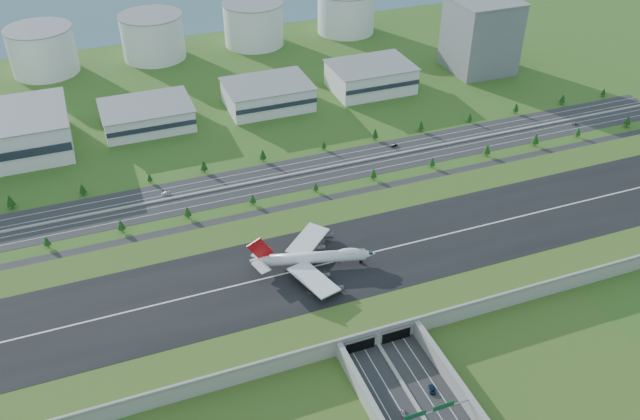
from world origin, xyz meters
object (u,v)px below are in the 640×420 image
object	(u,v)px
fuel_tank_a	(42,51)
car_6	(575,123)
car_2	(432,389)
car_7	(165,193)
car_0	(403,413)
office_tower	(481,35)
car_5	(394,145)
boeing_747	(313,257)

from	to	relation	value
fuel_tank_a	car_6	world-z (taller)	fuel_tank_a
fuel_tank_a	car_2	world-z (taller)	fuel_tank_a
car_2	car_6	world-z (taller)	car_6
car_6	car_7	bearing A→B (deg)	84.64
fuel_tank_a	car_0	xyz separation A→B (m)	(113.72, -397.02, -16.71)
car_6	office_tower	bearing A→B (deg)	3.55
car_6	car_2	bearing A→B (deg)	127.21
office_tower	car_2	world-z (taller)	office_tower
office_tower	car_0	world-z (taller)	office_tower
office_tower	car_5	size ratio (longest dim) A/B	13.32
office_tower	car_5	xyz separation A→B (m)	(-116.59, -90.51, -26.70)
car_2	car_7	xyz separation A→B (m)	(-74.30, 181.85, -0.03)
car_0	car_7	distance (m)	196.95
car_2	car_5	world-z (taller)	car_2
fuel_tank_a	car_5	xyz separation A→B (m)	(203.41, -205.51, -16.70)
fuel_tank_a	car_6	distance (m)	399.20
boeing_747	car_0	world-z (taller)	boeing_747
office_tower	car_2	size ratio (longest dim) A/B	10.63
car_0	car_6	distance (m)	279.97
fuel_tank_a	car_7	xyz separation A→B (m)	(55.43, -208.89, -16.69)
car_0	car_2	world-z (taller)	car_2
office_tower	fuel_tank_a	distance (m)	340.18
car_6	car_7	distance (m)	276.62
car_0	car_7	world-z (taller)	car_7
car_6	car_7	xyz separation A→B (m)	(-276.33, 12.52, -0.08)
car_0	car_6	xyz separation A→B (m)	(218.05, 175.61, 0.09)
boeing_747	car_0	size ratio (longest dim) A/B	15.18
car_0	car_2	bearing A→B (deg)	39.85
fuel_tank_a	car_0	size ratio (longest dim) A/B	12.69
car_0	car_7	size ratio (longest dim) A/B	0.83
office_tower	car_6	distance (m)	110.31
car_2	office_tower	bearing A→B (deg)	-102.72
car_7	fuel_tank_a	bearing A→B (deg)	-167.67
car_7	car_0	bearing A→B (deg)	14.68
car_0	car_5	distance (m)	211.47
boeing_747	car_6	xyz separation A→B (m)	(222.69, 87.92, -12.51)
boeing_747	car_2	world-z (taller)	boeing_747
car_0	car_7	bearing A→B (deg)	125.68
office_tower	boeing_747	xyz separation A→B (m)	(-210.93, -194.33, -14.11)
car_5	car_6	bearing A→B (deg)	70.95
office_tower	car_6	size ratio (longest dim) A/B	10.02
boeing_747	car_2	xyz separation A→B (m)	(20.66, -81.42, -12.55)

